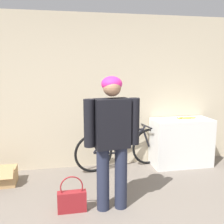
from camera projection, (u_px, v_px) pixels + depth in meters
wall_back at (89, 93)px, 4.45m from camera, size 8.00×0.07×2.60m
side_shelf at (181, 142)px, 4.62m from camera, size 1.03×0.49×0.83m
person at (112, 134)px, 3.10m from camera, size 0.67×0.26×1.63m
bicycle at (122, 148)px, 4.50m from camera, size 1.67×0.46×0.73m
banana at (186, 118)px, 4.57m from camera, size 0.36×0.09×0.04m
handbag at (72, 200)px, 3.16m from camera, size 0.35×0.11×0.45m
cardboard_box at (1, 176)px, 3.88m from camera, size 0.42×0.40×0.31m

